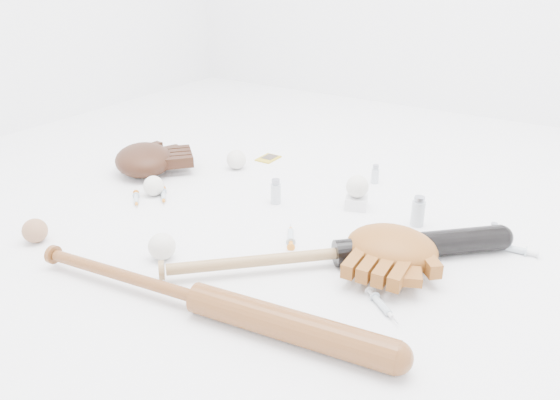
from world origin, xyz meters
The scene contains 21 objects.
bat_dark centered at (0.22, -0.11, 0.03)m, with size 0.95×0.07×0.07m, color black, non-canonical shape.
bat_wood centered at (0.05, -0.45, 0.03)m, with size 0.94×0.07×0.07m, color brown, non-canonical shape.
glove_dark centered at (-0.66, 0.09, 0.05)m, with size 0.29×0.29×0.11m, color black, non-canonical shape.
glove_tan centered at (0.33, -0.03, 0.05)m, with size 0.28×0.28×0.10m, color brown, non-canonical shape.
trading_card centered at (-0.36, 0.45, 0.00)m, with size 0.07×0.09×0.01m, color gold.
pedestal centered at (0.11, 0.23, 0.02)m, with size 0.07×0.07×0.04m, color white.
baseball_on_pedestal centered at (0.11, 0.23, 0.07)m, with size 0.07×0.07×0.07m, color silver.
baseball_left centered at (-0.49, -0.04, 0.03)m, with size 0.07×0.07×0.07m, color silver.
baseball_upper centered at (-0.41, 0.30, 0.04)m, with size 0.07×0.07×0.07m, color silver.
baseball_mid centered at (-0.18, -0.32, 0.04)m, with size 0.07×0.07×0.07m, color silver.
baseball_aged centered at (-0.54, -0.44, 0.03)m, with size 0.07×0.07×0.07m, color #976848.
syringe_0 centered at (-0.45, -0.04, 0.01)m, with size 0.15×0.03×0.02m, color #ADBCC6, non-canonical shape.
syringe_1 centered at (0.05, -0.05, 0.01)m, with size 0.15×0.03×0.02m, color #ADBCC6, non-canonical shape.
syringe_2 centered at (0.42, 0.17, 0.01)m, with size 0.17×0.03×0.02m, color #ADBCC6, non-canonical shape.
syringe_3 centered at (0.39, -0.22, 0.01)m, with size 0.15×0.03×0.02m, color #ADBCC6, non-canonical shape.
syringe_4 centered at (0.58, 0.20, 0.01)m, with size 0.16×0.03×0.02m, color #ADBCC6, non-canonical shape.
syringe_5 centered at (-0.50, -0.11, 0.01)m, with size 0.13×0.02×0.02m, color #ADBCC6, non-canonical shape.
vial_0 centered at (0.53, 0.23, 0.03)m, with size 0.02×0.02×0.06m, color silver.
vial_1 centered at (0.08, 0.45, 0.03)m, with size 0.03×0.03×0.07m, color silver.
vial_2 centered at (-0.12, 0.13, 0.04)m, with size 0.03×0.03×0.08m, color silver.
vial_3 centered at (0.32, 0.22, 0.05)m, with size 0.04×0.04×0.09m, color silver.
Camera 1 is at (0.74, -1.21, 0.74)m, focal length 35.00 mm.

